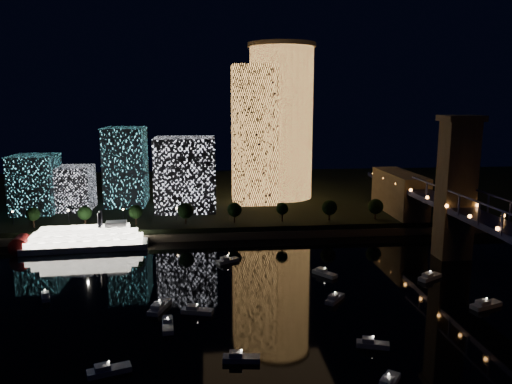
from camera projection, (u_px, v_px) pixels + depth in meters
ground at (296, 329)px, 122.29m from camera, size 520.00×520.00×0.00m
far_bank at (245, 195)px, 278.28m from camera, size 420.00×160.00×5.00m
seawall at (260, 234)px, 202.20m from camera, size 420.00×6.00×3.00m
tower_cylindrical at (281, 122)px, 253.64m from camera, size 34.00×34.00×77.60m
tower_rectangular at (254, 135)px, 241.51m from camera, size 20.80×20.80×66.17m
midrise_blocks at (125, 175)px, 230.85m from camera, size 89.71×39.08×37.09m
riverboat at (79, 240)px, 185.71m from camera, size 49.32×13.63×14.68m
motorboats at (276, 310)px, 131.18m from camera, size 127.39×85.53×2.78m
esplanade_trees at (191, 211)px, 203.66m from camera, size 166.52×6.55×8.77m
street_lamps at (177, 211)px, 209.18m from camera, size 132.70×0.70×5.65m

